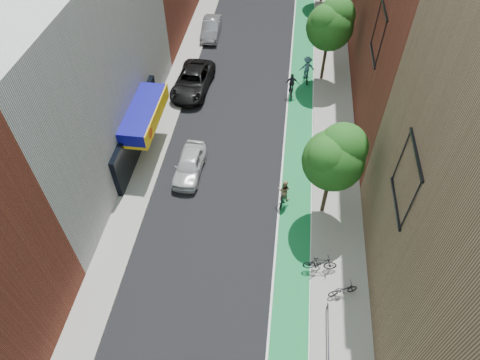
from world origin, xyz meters
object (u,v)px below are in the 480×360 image
(cyclist_lane_near, at_px, (284,194))
(cyclist_lane_mid, at_px, (291,88))
(parked_car_white, at_px, (189,165))
(cyclist_lane_far, at_px, (307,71))
(parked_car_black, at_px, (193,81))
(parked_car_silver, at_px, (211,28))

(cyclist_lane_near, xyz_separation_m, cyclist_lane_mid, (0.00, 11.06, -0.08))
(parked_car_white, distance_m, cyclist_lane_far, 13.55)
(cyclist_lane_mid, xyz_separation_m, cyclist_lane_far, (1.12, 2.21, 0.20))
(parked_car_white, bearing_deg, parked_car_black, 101.07)
(parked_car_black, distance_m, cyclist_lane_far, 9.22)
(cyclist_lane_near, bearing_deg, parked_car_silver, -55.43)
(cyclist_lane_near, height_order, cyclist_lane_far, cyclist_lane_far)
(cyclist_lane_mid, distance_m, cyclist_lane_far, 2.48)
(parked_car_white, xyz_separation_m, parked_car_silver, (-1.60, 17.64, 0.02))
(parked_car_black, relative_size, cyclist_lane_mid, 2.91)
(cyclist_lane_mid, bearing_deg, cyclist_lane_near, 84.79)
(parked_car_black, bearing_deg, cyclist_lane_far, 18.20)
(parked_car_silver, bearing_deg, parked_car_white, -86.88)
(cyclist_lane_near, bearing_deg, parked_car_black, -41.70)
(parked_car_black, height_order, cyclist_lane_mid, cyclist_lane_mid)
(parked_car_black, height_order, cyclist_lane_far, cyclist_lane_far)
(parked_car_black, height_order, cyclist_lane_near, cyclist_lane_near)
(parked_car_silver, relative_size, cyclist_lane_far, 2.05)
(parked_car_silver, xyz_separation_m, cyclist_lane_near, (7.80, -19.50, 0.10))
(cyclist_lane_near, bearing_deg, parked_car_white, -3.92)
(parked_car_white, xyz_separation_m, cyclist_lane_near, (6.20, -1.86, 0.12))
(parked_car_white, distance_m, parked_car_silver, 17.72)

